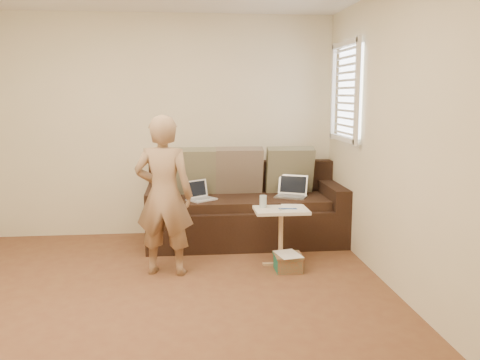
{
  "coord_description": "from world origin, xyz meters",
  "views": [
    {
      "loc": [
        0.25,
        -3.91,
        1.67
      ],
      "look_at": [
        0.8,
        1.4,
        0.78
      ],
      "focal_mm": 38.39,
      "sensor_mm": 36.0,
      "label": 1
    }
  ],
  "objects_px": {
    "laptop_silver": "(291,197)",
    "drinking_glass": "(263,201)",
    "side_table": "(281,237)",
    "striped_box": "(288,262)",
    "laptop_white": "(202,200)",
    "person": "(164,195)",
    "sofa": "(245,205)"
  },
  "relations": [
    {
      "from": "laptop_silver",
      "to": "striped_box",
      "type": "bearing_deg",
      "value": -77.19
    },
    {
      "from": "drinking_glass",
      "to": "sofa",
      "type": "bearing_deg",
      "value": 96.23
    },
    {
      "from": "laptop_white",
      "to": "laptop_silver",
      "type": "bearing_deg",
      "value": -32.46
    },
    {
      "from": "person",
      "to": "striped_box",
      "type": "distance_m",
      "value": 1.34
    },
    {
      "from": "drinking_glass",
      "to": "striped_box",
      "type": "relative_size",
      "value": 0.46
    },
    {
      "from": "laptop_white",
      "to": "drinking_glass",
      "type": "height_order",
      "value": "drinking_glass"
    },
    {
      "from": "sofa",
      "to": "laptop_white",
      "type": "height_order",
      "value": "sofa"
    },
    {
      "from": "sofa",
      "to": "laptop_white",
      "type": "bearing_deg",
      "value": -166.24
    },
    {
      "from": "side_table",
      "to": "drinking_glass",
      "type": "distance_m",
      "value": 0.39
    },
    {
      "from": "laptop_white",
      "to": "side_table",
      "type": "bearing_deg",
      "value": -79.99
    },
    {
      "from": "side_table",
      "to": "drinking_glass",
      "type": "bearing_deg",
      "value": 155.46
    },
    {
      "from": "laptop_white",
      "to": "person",
      "type": "height_order",
      "value": "person"
    },
    {
      "from": "side_table",
      "to": "person",
      "type": "bearing_deg",
      "value": -173.66
    },
    {
      "from": "laptop_silver",
      "to": "drinking_glass",
      "type": "bearing_deg",
      "value": -95.32
    },
    {
      "from": "sofa",
      "to": "striped_box",
      "type": "height_order",
      "value": "sofa"
    },
    {
      "from": "person",
      "to": "side_table",
      "type": "distance_m",
      "value": 1.22
    },
    {
      "from": "side_table",
      "to": "striped_box",
      "type": "height_order",
      "value": "side_table"
    },
    {
      "from": "sofa",
      "to": "person",
      "type": "distance_m",
      "value": 1.36
    },
    {
      "from": "laptop_white",
      "to": "drinking_glass",
      "type": "distance_m",
      "value": 0.89
    },
    {
      "from": "person",
      "to": "drinking_glass",
      "type": "height_order",
      "value": "person"
    },
    {
      "from": "sofa",
      "to": "laptop_silver",
      "type": "relative_size",
      "value": 6.47
    },
    {
      "from": "laptop_white",
      "to": "striped_box",
      "type": "distance_m",
      "value": 1.29
    },
    {
      "from": "person",
      "to": "drinking_glass",
      "type": "distance_m",
      "value": 0.98
    },
    {
      "from": "person",
      "to": "side_table",
      "type": "height_order",
      "value": "person"
    },
    {
      "from": "sofa",
      "to": "laptop_silver",
      "type": "xyz_separation_m",
      "value": [
        0.51,
        -0.07,
        0.1
      ]
    },
    {
      "from": "sofa",
      "to": "person",
      "type": "bearing_deg",
      "value": -131.42
    },
    {
      "from": "sofa",
      "to": "drinking_glass",
      "type": "height_order",
      "value": "sofa"
    },
    {
      "from": "laptop_silver",
      "to": "person",
      "type": "distance_m",
      "value": 1.68
    },
    {
      "from": "sofa",
      "to": "laptop_silver",
      "type": "height_order",
      "value": "sofa"
    },
    {
      "from": "sofa",
      "to": "side_table",
      "type": "height_order",
      "value": "sofa"
    },
    {
      "from": "sofa",
      "to": "person",
      "type": "xyz_separation_m",
      "value": [
        -0.87,
        -0.99,
        0.33
      ]
    },
    {
      "from": "sofa",
      "to": "side_table",
      "type": "distance_m",
      "value": 0.91
    }
  ]
}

